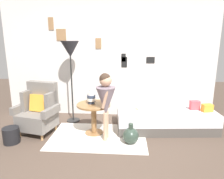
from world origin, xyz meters
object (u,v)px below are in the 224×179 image
at_px(armchair, 39,110).
at_px(book_on_daybed, 142,109).
at_px(demijohn_near, 131,136).
at_px(vase_striped, 91,98).
at_px(person_child, 106,98).
at_px(magazine_basket, 11,135).
at_px(side_table, 94,112).
at_px(floor_lamp, 70,53).
at_px(daybed, 165,119).

height_order(armchair, book_on_daybed, armchair).
bearing_deg(book_on_daybed, demijohn_near, -108.97).
bearing_deg(armchair, vase_striped, 2.28).
xyz_separation_m(vase_striped, person_child, (0.30, -0.27, 0.08)).
xyz_separation_m(book_on_daybed, demijohn_near, (-0.22, -0.65, -0.27)).
relative_size(person_child, magazine_basket, 4.34).
relative_size(armchair, magazine_basket, 3.46).
xyz_separation_m(side_table, magazine_basket, (-1.38, -0.48, -0.29)).
bearing_deg(floor_lamp, daybed, -8.31).
bearing_deg(daybed, book_on_daybed, 179.84).
bearing_deg(side_table, armchair, -179.42).
relative_size(floor_lamp, demijohn_near, 4.71).
bearing_deg(person_child, magazine_basket, -171.82).
bearing_deg(side_table, demijohn_near, -26.79).
xyz_separation_m(daybed, demijohn_near, (-0.70, -0.65, -0.05)).
distance_m(person_child, magazine_basket, 1.77).
height_order(vase_striped, floor_lamp, floor_lamp).
height_order(armchair, magazine_basket, armchair).
relative_size(armchair, vase_striped, 3.46).
relative_size(book_on_daybed, demijohn_near, 0.60).
bearing_deg(armchair, side_table, 0.58).
height_order(armchair, person_child, person_child).
distance_m(armchair, demijohn_near, 1.81).
xyz_separation_m(person_child, magazine_basket, (-1.64, -0.24, -0.65)).
distance_m(floor_lamp, book_on_daybed, 1.85).
distance_m(book_on_daybed, magazine_basket, 2.44).
bearing_deg(book_on_daybed, magazine_basket, -161.26).
distance_m(armchair, person_child, 1.38).
bearing_deg(side_table, vase_striped, 147.15).
xyz_separation_m(daybed, side_table, (-1.40, -0.30, 0.23)).
xyz_separation_m(person_child, book_on_daybed, (0.66, 0.55, -0.37)).
bearing_deg(demijohn_near, armchair, 169.03).
relative_size(vase_striped, demijohn_near, 0.76).
height_order(book_on_daybed, demijohn_near, book_on_daybed).
bearing_deg(vase_striped, side_table, -32.85).
bearing_deg(daybed, armchair, -172.74).
relative_size(side_table, vase_striped, 2.23).
height_order(person_child, book_on_daybed, person_child).
distance_m(vase_striped, magazine_basket, 1.54).
distance_m(daybed, demijohn_near, 0.96).
bearing_deg(magazine_basket, book_on_daybed, 18.74).
relative_size(armchair, demijohn_near, 2.64).
height_order(daybed, floor_lamp, floor_lamp).
bearing_deg(side_table, daybed, 12.20).
bearing_deg(daybed, vase_striped, -169.30).
xyz_separation_m(person_child, demijohn_near, (0.44, -0.11, -0.64)).
height_order(vase_striped, demijohn_near, vase_striped).
height_order(person_child, magazine_basket, person_child).
relative_size(floor_lamp, person_child, 1.42).
bearing_deg(person_child, side_table, 136.45).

